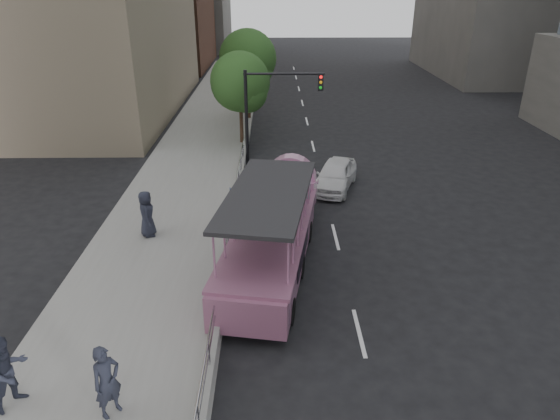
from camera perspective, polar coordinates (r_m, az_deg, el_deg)
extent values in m
plane|color=black|center=(16.69, 4.50, -9.52)|extent=(160.00, 160.00, 0.00)
cube|color=#9D9D97|center=(25.81, -10.30, 3.42)|extent=(5.50, 80.00, 0.30)
cube|color=gray|center=(18.14, -5.89, -4.76)|extent=(0.24, 30.00, 0.36)
cylinder|color=#BDBCC1|center=(11.51, -9.39, -22.39)|extent=(0.07, 0.07, 0.70)
cylinder|color=#BDBCC1|center=(12.94, -8.17, -15.90)|extent=(0.07, 0.07, 0.70)
cylinder|color=#BDBCC1|center=(14.50, -7.25, -10.75)|extent=(0.07, 0.07, 0.70)
cylinder|color=#BDBCC1|center=(16.16, -6.54, -6.63)|extent=(0.07, 0.07, 0.70)
cylinder|color=#BDBCC1|center=(17.89, -5.97, -3.28)|extent=(0.07, 0.07, 0.70)
cylinder|color=#BDBCC1|center=(19.67, -5.51, -0.54)|extent=(0.07, 0.07, 0.70)
cylinder|color=#BDBCC1|center=(21.49, -5.12, 1.75)|extent=(0.07, 0.07, 0.70)
cylinder|color=#BDBCC1|center=(23.33, -4.79, 3.67)|extent=(0.07, 0.07, 0.70)
cylinder|color=#BDBCC1|center=(25.21, -4.52, 5.32)|extent=(0.07, 0.07, 0.70)
cylinder|color=#BDBCC1|center=(27.10, -4.28, 6.73)|extent=(0.07, 0.07, 0.70)
cylinder|color=#BDBCC1|center=(17.89, -5.97, -3.28)|extent=(0.06, 22.00, 0.06)
cylinder|color=#BDBCC1|center=(17.73, -6.01, -2.34)|extent=(0.06, 22.00, 0.06)
cylinder|color=black|center=(15.52, -6.67, -10.73)|extent=(0.46, 0.88, 0.84)
cylinder|color=black|center=(15.16, 0.98, -11.49)|extent=(0.46, 0.88, 0.84)
cylinder|color=black|center=(17.63, -4.48, -5.88)|extent=(0.46, 0.88, 0.84)
cylinder|color=black|center=(17.32, 2.18, -6.43)|extent=(0.46, 0.88, 0.84)
cylinder|color=black|center=(19.85, -2.80, -2.09)|extent=(0.46, 0.88, 0.84)
cylinder|color=black|center=(19.58, 3.10, -2.51)|extent=(0.46, 0.88, 0.84)
cube|color=#B4729A|center=(17.33, -1.09, -4.33)|extent=(3.58, 7.92, 1.16)
cube|color=#B4729A|center=(21.21, 0.97, 2.05)|extent=(2.58, 2.33, 1.45)
cylinder|color=#B4729A|center=(21.83, 1.27, 3.52)|extent=(2.27, 1.01, 2.19)
cube|color=#945676|center=(14.07, -3.90, -12.11)|extent=(2.35, 0.71, 1.16)
cube|color=#945676|center=(17.03, -1.11, -2.46)|extent=(3.74, 8.21, 0.11)
cube|color=#27272A|center=(16.03, -1.38, 1.91)|extent=(3.47, 6.47, 0.13)
cube|color=#9CACB8|center=(19.34, 0.32, 2.86)|extent=(2.14, 0.55, 0.98)
cube|color=#B4729A|center=(19.83, 0.50, 2.56)|extent=(2.18, 1.26, 0.47)
imported|color=white|center=(24.63, 6.32, 3.99)|extent=(2.89, 4.41, 1.39)
imported|color=#272B3A|center=(12.42, -19.17, -18.03)|extent=(0.77, 0.80, 1.85)
imported|color=#272B3A|center=(13.50, -28.57, -15.90)|extent=(1.10, 1.17, 1.91)
imported|color=#272B3A|center=(19.83, -15.00, -0.42)|extent=(0.76, 1.00, 1.84)
cylinder|color=black|center=(18.71, -5.37, -1.54)|extent=(0.07, 0.07, 2.25)
cube|color=#0B1C52|center=(18.31, -5.49, 1.11)|extent=(0.20, 0.53, 0.81)
cube|color=white|center=(18.31, -5.40, 1.11)|extent=(0.12, 0.34, 0.49)
cylinder|color=black|center=(27.12, -3.85, 10.26)|extent=(0.18, 0.18, 5.20)
cylinder|color=black|center=(26.59, 0.46, 15.31)|extent=(4.20, 0.12, 0.12)
cube|color=black|center=(26.77, 4.66, 14.32)|extent=(0.28, 0.22, 0.85)
sphere|color=red|center=(26.59, 4.70, 14.91)|extent=(0.16, 0.16, 0.16)
cylinder|color=#3E281C|center=(30.79, -4.44, 9.98)|extent=(0.22, 0.22, 3.08)
sphere|color=#325C24|center=(30.27, -4.59, 14.41)|extent=(3.52, 3.52, 3.52)
sphere|color=#325C24|center=(30.05, -3.81, 13.29)|extent=(2.42, 2.42, 2.42)
cylinder|color=#3E281C|center=(36.57, -3.59, 12.69)|extent=(0.22, 0.22, 3.47)
sphere|color=#325C24|center=(36.09, -3.71, 16.93)|extent=(3.97, 3.97, 3.97)
sphere|color=#325C24|center=(35.87, -3.04, 15.89)|extent=(2.73, 2.73, 2.73)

